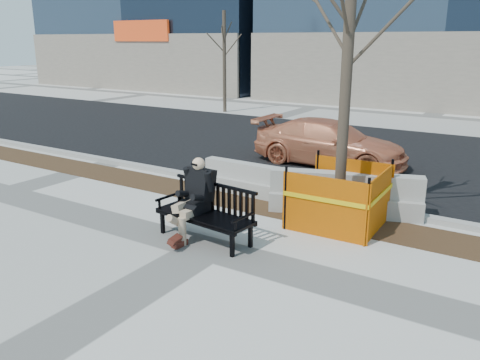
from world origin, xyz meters
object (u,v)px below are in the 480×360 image
Objects in this scene: tree_fence at (338,224)px; jersey_barrier_left at (253,195)px; sedan at (328,164)px; jersey_barrier_right at (344,213)px; bench at (205,240)px; seated_man at (196,235)px.

tree_fence reaches higher than jersey_barrier_left.
jersey_barrier_right is (1.96, -3.88, 0.00)m from sedan.
bench is 0.75× the size of jersey_barrier_left.
seated_man is at bearing -135.54° from tree_fence.
sedan is at bearing 85.65° from jersey_barrier_left.
tree_fence is at bearing -155.80° from sedan.
jersey_barrier_right is at bearing -153.58° from sedan.
seated_man is 0.33× the size of sedan.
seated_man is 0.24× the size of tree_fence.
sedan is (-2.07, 4.55, 0.00)m from tree_fence.
tree_fence is at bearing 55.56° from bench.
sedan is 3.82m from jersey_barrier_left.
bench is at bearing -11.03° from seated_man.
jersey_barrier_left is at bearing 108.77° from bench.
sedan is 1.71× the size of jersey_barrier_left.
tree_fence reaches higher than bench.
tree_fence is 1.41× the size of sedan.
tree_fence is 2.57m from jersey_barrier_left.
jersey_barrier_right is at bearing -0.56° from jersey_barrier_left.
tree_fence reaches higher than seated_man.
jersey_barrier_left is 0.84× the size of jersey_barrier_right.
jersey_barrier_left is at bearing 163.09° from tree_fence.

